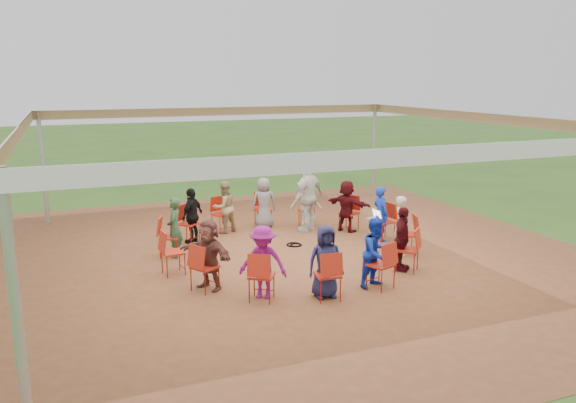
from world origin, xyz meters
name	(u,v)px	position (x,y,z in m)	size (l,w,h in m)	color
ground	(289,255)	(0.00, 0.00, 0.00)	(80.00, 80.00, 0.00)	#325A1C
dirt_patch	(289,255)	(0.00, 0.00, 0.01)	(13.00, 13.00, 0.00)	brown
tent	(289,149)	(0.00, 0.00, 2.37)	(10.33, 10.33, 3.00)	#B2B2B7
chair_0	(384,222)	(2.59, 0.28, 0.45)	(0.42, 0.44, 0.90)	#B62312
chair_1	(349,213)	(2.21, 1.38, 0.45)	(0.42, 0.44, 0.90)	#B62312
chair_2	(307,209)	(1.39, 2.20, 0.45)	(0.42, 0.44, 0.90)	#B62312
chair_3	(263,210)	(0.30, 2.59, 0.45)	(0.42, 0.44, 0.90)	#B62312
chair_4	(222,214)	(-0.85, 2.46, 0.45)	(0.42, 0.44, 0.90)	#B62312
chair_5	(188,224)	(-1.84, 1.85, 0.45)	(0.42, 0.44, 0.90)	#B62312
chair_6	(169,237)	(-2.45, 0.87, 0.45)	(0.42, 0.44, 0.90)	#B62312
chair_7	(173,253)	(-2.59, -0.28, 0.45)	(0.42, 0.44, 0.90)	#B62312
chair_8	(205,267)	(-2.21, -1.38, 0.45)	(0.42, 0.44, 0.90)	#B62312
chair_9	(262,276)	(-1.39, -2.20, 0.45)	(0.42, 0.44, 0.90)	#B62312
chair_10	(328,275)	(-0.30, -2.59, 0.45)	(0.42, 0.44, 0.90)	#B62312
chair_11	(381,265)	(0.85, -2.46, 0.45)	(0.42, 0.44, 0.90)	#B62312
chair_12	(407,250)	(1.84, -1.85, 0.45)	(0.42, 0.44, 0.90)	#B62312
chair_13	(406,235)	(2.45, -0.87, 0.45)	(0.42, 0.44, 0.90)	#B62312
person_seated_0	(381,214)	(2.47, 0.27, 0.67)	(0.48, 0.32, 1.32)	#112EB1
person_seated_1	(347,206)	(2.11, 1.31, 0.67)	(1.22, 0.46, 1.32)	#440A10
person_seated_2	(306,202)	(1.33, 2.10, 0.67)	(0.85, 0.42, 1.32)	#BCB9A4
person_seated_3	(264,203)	(0.29, 2.47, 0.67)	(0.64, 0.36, 1.32)	slate
person_seated_4	(224,207)	(-0.81, 2.35, 0.67)	(0.64, 0.37, 1.32)	#9E875D
person_seated_5	(192,216)	(-1.75, 1.76, 0.67)	(0.77, 0.40, 1.32)	black
person_seated_6	(175,228)	(-2.34, 0.83, 0.67)	(0.48, 0.32, 1.32)	#284C2E
person_seated_7	(209,254)	(-2.11, -1.31, 0.67)	(1.22, 0.46, 1.32)	brown
person_seated_8	(263,262)	(-1.33, -2.10, 0.67)	(0.85, 0.42, 1.32)	#7F106B
person_seated_9	(326,261)	(-0.29, -2.47, 0.67)	(0.64, 0.36, 1.32)	#1C1D43
person_seated_10	(376,252)	(0.81, -2.35, 0.67)	(0.64, 0.37, 1.32)	#112EB1
person_seated_11	(402,239)	(1.75, -1.76, 0.67)	(0.77, 0.40, 1.32)	#440A10
person_seated_12	(401,225)	(2.34, -0.83, 0.67)	(0.48, 0.32, 1.32)	#BCB9A4
standing_person	(309,196)	(1.22, 1.71, 0.90)	(1.05, 0.54, 1.79)	silver
cable_coil	(295,245)	(0.40, 0.64, 0.02)	(0.40, 0.40, 0.03)	black
laptop	(375,216)	(2.31, 0.25, 0.63)	(0.31, 0.37, 0.23)	#B7B7BC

